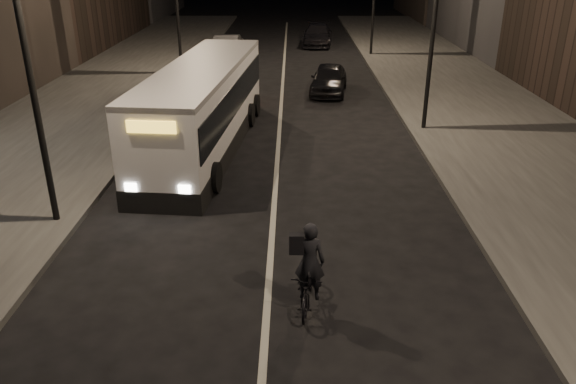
{
  "coord_description": "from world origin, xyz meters",
  "views": [
    {
      "loc": [
        0.49,
        -8.96,
        6.68
      ],
      "look_at": [
        0.4,
        2.73,
        1.5
      ],
      "focal_mm": 35.0,
      "sensor_mm": 36.0,
      "label": 1
    }
  ],
  "objects_px": {
    "car_near": "(329,79)",
    "cyclist_on_bicycle": "(309,279)",
    "car_far": "(317,35)",
    "city_bus": "(204,104)",
    "car_mid": "(228,46)",
    "streetlight_left_near": "(30,9)"
  },
  "relations": [
    {
      "from": "car_near",
      "to": "cyclist_on_bicycle",
      "type": "bearing_deg",
      "value": -87.1
    },
    {
      "from": "cyclist_on_bicycle",
      "to": "car_far",
      "type": "height_order",
      "value": "cyclist_on_bicycle"
    },
    {
      "from": "car_far",
      "to": "city_bus",
      "type": "bearing_deg",
      "value": -97.09
    },
    {
      "from": "car_near",
      "to": "car_mid",
      "type": "height_order",
      "value": "car_mid"
    },
    {
      "from": "car_near",
      "to": "car_mid",
      "type": "distance_m",
      "value": 11.07
    },
    {
      "from": "cyclist_on_bicycle",
      "to": "car_mid",
      "type": "height_order",
      "value": "cyclist_on_bicycle"
    },
    {
      "from": "city_bus",
      "to": "cyclist_on_bicycle",
      "type": "bearing_deg",
      "value": -65.42
    },
    {
      "from": "streetlight_left_near",
      "to": "car_far",
      "type": "height_order",
      "value": "streetlight_left_near"
    },
    {
      "from": "car_mid",
      "to": "streetlight_left_near",
      "type": "bearing_deg",
      "value": 87.4
    },
    {
      "from": "streetlight_left_near",
      "to": "car_mid",
      "type": "bearing_deg",
      "value": 85.78
    },
    {
      "from": "cyclist_on_bicycle",
      "to": "car_near",
      "type": "bearing_deg",
      "value": 92.85
    },
    {
      "from": "cyclist_on_bicycle",
      "to": "car_far",
      "type": "distance_m",
      "value": 31.92
    },
    {
      "from": "city_bus",
      "to": "car_near",
      "type": "distance_m",
      "value": 9.46
    },
    {
      "from": "city_bus",
      "to": "car_far",
      "type": "height_order",
      "value": "city_bus"
    },
    {
      "from": "streetlight_left_near",
      "to": "car_mid",
      "type": "height_order",
      "value": "streetlight_left_near"
    },
    {
      "from": "streetlight_left_near",
      "to": "city_bus",
      "type": "bearing_deg",
      "value": 65.46
    },
    {
      "from": "cyclist_on_bicycle",
      "to": "car_near",
      "type": "height_order",
      "value": "cyclist_on_bicycle"
    },
    {
      "from": "streetlight_left_near",
      "to": "city_bus",
      "type": "distance_m",
      "value": 7.63
    },
    {
      "from": "car_mid",
      "to": "car_near",
      "type": "bearing_deg",
      "value": 123.67
    },
    {
      "from": "cyclist_on_bicycle",
      "to": "car_mid",
      "type": "relative_size",
      "value": 0.44
    },
    {
      "from": "streetlight_left_near",
      "to": "car_near",
      "type": "bearing_deg",
      "value": 61.68
    },
    {
      "from": "streetlight_left_near",
      "to": "cyclist_on_bicycle",
      "type": "bearing_deg",
      "value": -30.16
    }
  ]
}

